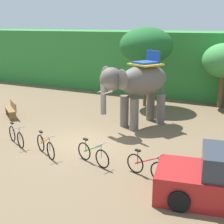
# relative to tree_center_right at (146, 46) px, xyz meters

# --- Properties ---
(ground_plane) EXTENTS (80.00, 80.00, 0.00)m
(ground_plane) POSITION_rel_tree_center_right_xyz_m (-0.33, -7.30, -3.77)
(ground_plane) COLOR brown
(foliage_hedge) EXTENTS (36.00, 6.00, 4.49)m
(foliage_hedge) POSITION_rel_tree_center_right_xyz_m (-0.33, 5.62, -1.52)
(foliage_hedge) COLOR #338438
(foliage_hedge) RESTS_ON ground
(tree_center_right) EXTENTS (3.24, 3.24, 4.89)m
(tree_center_right) POSITION_rel_tree_center_right_xyz_m (0.00, 0.00, 0.00)
(tree_center_right) COLOR brown
(tree_center_right) RESTS_ON ground
(tree_far_right) EXTENTS (2.60, 2.60, 3.96)m
(tree_far_right) POSITION_rel_tree_center_right_xyz_m (4.38, 1.74, -0.89)
(tree_far_right) COLOR brown
(tree_far_right) RESTS_ON ground
(elephant) EXTENTS (3.14, 4.10, 3.78)m
(elephant) POSITION_rel_tree_center_right_xyz_m (1.06, -3.98, -1.57)
(elephant) COLOR #665E56
(elephant) RESTS_ON ground
(bike_white) EXTENTS (1.53, 0.87, 0.92)m
(bike_white) POSITION_rel_tree_center_right_xyz_m (-2.76, -8.65, -3.38)
(bike_white) COLOR black
(bike_white) RESTS_ON ground
(bike_orange) EXTENTS (1.51, 0.91, 0.92)m
(bike_orange) POSITION_rel_tree_center_right_xyz_m (-0.92, -9.01, -3.38)
(bike_orange) COLOR black
(bike_orange) RESTS_ON ground
(bike_green) EXTENTS (1.63, 0.70, 0.92)m
(bike_green) POSITION_rel_tree_center_right_xyz_m (1.16, -8.89, -3.38)
(bike_green) COLOR black
(bike_green) RESTS_ON ground
(bike_red) EXTENTS (1.66, 0.63, 0.92)m
(bike_red) POSITION_rel_tree_center_right_xyz_m (3.34, -9.02, -3.38)
(bike_red) COLOR black
(bike_red) RESTS_ON ground
(wooden_bench) EXTENTS (1.44, 1.23, 0.89)m
(wooden_bench) POSITION_rel_tree_center_right_xyz_m (-5.89, -5.55, -3.29)
(wooden_bench) COLOR brown
(wooden_bench) RESTS_ON ground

